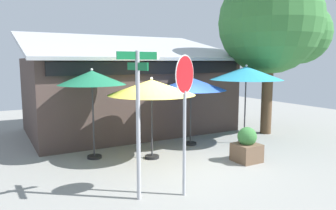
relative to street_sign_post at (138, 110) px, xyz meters
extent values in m
cube|color=gray|center=(2.05, 1.45, -2.00)|extent=(28.00, 28.00, 0.10)
cube|color=#473833|center=(2.61, 6.80, -0.41)|extent=(8.14, 4.93, 3.09)
cube|color=#B7BABF|center=(2.61, 6.65, 1.68)|extent=(8.64, 5.54, 1.27)
cube|color=black|center=(2.61, 4.29, 0.79)|extent=(7.54, 0.16, 0.44)
cylinder|color=#A8AAB2|center=(0.00, 0.00, -0.36)|extent=(0.09, 0.09, 3.18)
cube|color=#116B38|center=(0.00, 0.00, 1.13)|extent=(0.91, 0.07, 0.16)
cube|color=#116B38|center=(0.00, 0.00, 0.91)|extent=(0.07, 0.91, 0.16)
cube|color=white|center=(0.48, 0.02, 1.13)|extent=(0.06, 0.04, 0.16)
cylinder|color=#A8AAB2|center=(0.96, -0.30, -0.78)|extent=(0.07, 0.07, 2.34)
cylinder|color=white|center=(0.96, -0.30, 0.74)|extent=(0.72, 0.43, 0.83)
cylinder|color=red|center=(0.96, -0.30, 0.74)|extent=(0.69, 0.42, 0.78)
cylinder|color=black|center=(0.02, 3.39, -1.91)|extent=(0.44, 0.44, 0.08)
cylinder|color=#333335|center=(0.02, 3.39, -0.79)|extent=(0.05, 0.05, 2.32)
cone|color=#1E724C|center=(0.02, 3.39, 0.53)|extent=(2.03, 2.03, 0.42)
sphere|color=silver|center=(0.02, 3.39, 0.77)|extent=(0.08, 0.08, 0.08)
cylinder|color=black|center=(1.57, 2.51, -1.91)|extent=(0.44, 0.44, 0.08)
cylinder|color=#333335|center=(1.57, 2.51, -0.94)|extent=(0.05, 0.05, 2.02)
cone|color=#EAD14C|center=(1.57, 2.51, 0.25)|extent=(2.65, 2.65, 0.46)
sphere|color=silver|center=(1.57, 2.51, 0.51)|extent=(0.08, 0.08, 0.08)
cylinder|color=black|center=(3.50, 3.29, -1.91)|extent=(0.44, 0.44, 0.08)
cylinder|color=#333335|center=(3.50, 3.29, -0.94)|extent=(0.05, 0.05, 2.02)
cone|color=#2D56B7|center=(3.50, 3.29, 0.24)|extent=(2.50, 2.50, 0.44)
sphere|color=silver|center=(3.50, 3.29, 0.49)|extent=(0.08, 0.08, 0.08)
cylinder|color=black|center=(5.30, 2.47, -1.91)|extent=(0.44, 0.44, 0.08)
cylinder|color=#333335|center=(5.30, 2.47, -0.77)|extent=(0.05, 0.05, 2.37)
cone|color=#2D99BC|center=(5.30, 2.47, 0.60)|extent=(2.57, 2.57, 0.47)
sphere|color=silver|center=(5.30, 2.47, 0.87)|extent=(0.08, 0.08, 0.08)
cylinder|color=brown|center=(7.25, 3.30, -0.46)|extent=(0.44, 0.44, 2.98)
sphere|color=#387538|center=(7.25, 3.30, 2.57)|extent=(4.11, 4.11, 4.11)
sphere|color=#387538|center=(8.38, 2.78, 2.16)|extent=(2.49, 2.49, 2.49)
cube|color=brown|center=(3.88, 0.84, -1.68)|extent=(0.71, 0.71, 0.54)
sphere|color=#387538|center=(3.88, 0.84, -1.19)|extent=(0.57, 0.57, 0.57)
camera|label=1|loc=(-2.70, -6.05, 1.01)|focal=34.13mm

